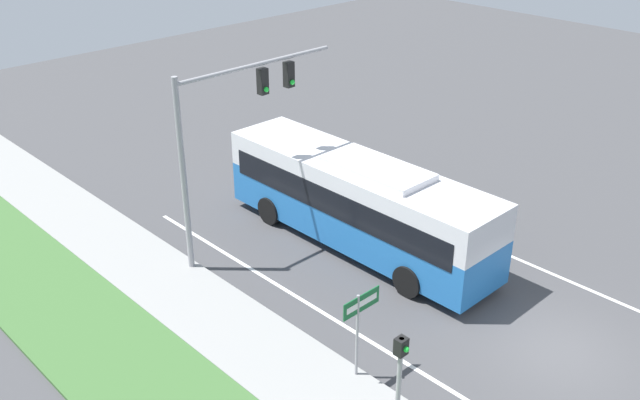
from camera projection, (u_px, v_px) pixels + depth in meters
The scene contains 6 objects.
ground_plane at pixel (557, 350), 20.58m from camera, with size 80.00×80.00×0.00m, color #424244.
lane_divider_far at pixel (614, 300), 22.81m from camera, with size 0.14×30.00×0.01m.
bus at pixel (358, 199), 25.24m from camera, with size 2.77×11.07×3.42m.
signal_gantry at pixel (229, 122), 23.57m from camera, with size 6.54×0.41×6.81m.
pedestrian_signal at pixel (400, 374), 16.44m from camera, with size 0.28×0.34×3.14m.
street_sign at pixel (360, 318), 18.71m from camera, with size 1.33×0.08×2.69m.
Camera 1 is at (-16.37, -7.14, 13.05)m, focal length 40.00 mm.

